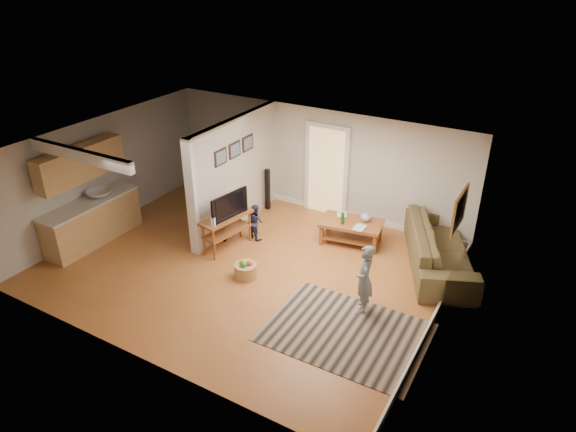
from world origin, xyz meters
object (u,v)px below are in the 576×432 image
at_px(tv_console, 227,219).
at_px(toddler, 256,238).
at_px(speaker_right, 268,189).
at_px(speaker_left, 223,223).
at_px(coffee_table, 352,226).
at_px(toy_basket, 246,270).
at_px(sofa, 437,265).
at_px(child, 362,309).

xyz_separation_m(tv_console, toddler, (0.27, 0.65, -0.68)).
bearing_deg(speaker_right, speaker_left, -95.11).
bearing_deg(speaker_right, coffee_table, -16.45).
height_order(coffee_table, speaker_right, speaker_right).
height_order(speaker_right, toy_basket, speaker_right).
bearing_deg(speaker_left, speaker_right, 84.76).
relative_size(sofa, toy_basket, 6.47).
relative_size(speaker_left, toddler, 1.08).
xyz_separation_m(toy_basket, child, (2.34, 0.18, -0.16)).
xyz_separation_m(coffee_table, speaker_right, (-2.44, 0.49, 0.12)).
xyz_separation_m(sofa, child, (-0.76, -2.11, 0.00)).
xyz_separation_m(sofa, speaker_right, (-4.30, 0.45, 0.52)).
distance_m(coffee_table, toy_basket, 2.58).
bearing_deg(sofa, coffee_table, 67.72).
height_order(sofa, tv_console, tv_console).
bearing_deg(tv_console, toddler, 78.27).
relative_size(tv_console, speaker_right, 1.22).
height_order(toy_basket, child, child).
bearing_deg(toy_basket, speaker_left, 142.23).
height_order(tv_console, child, tv_console).
bearing_deg(coffee_table, speaker_left, -151.58).
height_order(toy_basket, toddler, toddler).
relative_size(sofa, speaker_right, 2.72).
bearing_deg(toddler, coffee_table, -133.70).
relative_size(child, toddler, 1.59).
height_order(sofa, speaker_left, speaker_left).
relative_size(speaker_right, toy_basket, 2.38).
xyz_separation_m(coffee_table, toddler, (-1.91, -0.87, -0.40)).
relative_size(coffee_table, child, 1.10).
bearing_deg(toy_basket, coffee_table, 61.20).
xyz_separation_m(coffee_table, speaker_left, (-2.44, -1.32, 0.04)).
xyz_separation_m(tv_console, speaker_right, (-0.26, 2.01, -0.17)).
bearing_deg(speaker_right, sofa, -11.08).
height_order(coffee_table, tv_console, tv_console).
distance_m(tv_console, toy_basket, 1.30).
distance_m(sofa, toy_basket, 3.86).
xyz_separation_m(speaker_right, toy_basket, (1.20, -2.74, -0.36)).
distance_m(coffee_table, speaker_right, 2.49).
bearing_deg(coffee_table, sofa, 1.20).
xyz_separation_m(sofa, coffee_table, (-1.86, -0.04, 0.40)).
bearing_deg(coffee_table, tv_console, -145.02).
bearing_deg(toy_basket, tv_console, 142.25).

